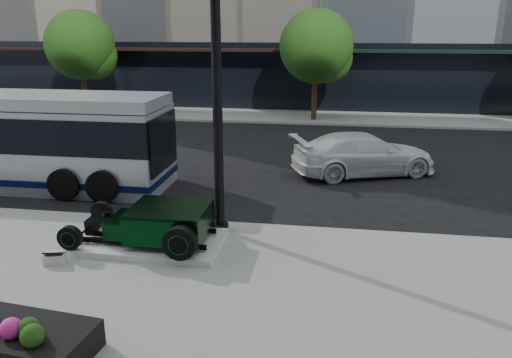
% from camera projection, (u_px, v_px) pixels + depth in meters
% --- Properties ---
extents(ground, '(120.00, 120.00, 0.00)m').
position_uv_depth(ground, '(259.00, 201.00, 14.66)').
color(ground, black).
rests_on(ground, ground).
extents(sidewalk_far, '(70.00, 4.00, 0.12)m').
position_uv_depth(sidewalk_far, '(296.00, 117.00, 27.86)').
color(sidewalk_far, gray).
rests_on(sidewalk_far, ground).
extents(street_trees, '(29.80, 3.80, 5.70)m').
position_uv_depth(street_trees, '(319.00, 49.00, 25.72)').
color(street_trees, black).
rests_on(street_trees, sidewalk_far).
extents(display_plinth, '(3.40, 1.80, 0.15)m').
position_uv_depth(display_plinth, '(148.00, 242.00, 11.42)').
color(display_plinth, silver).
rests_on(display_plinth, sidewalk_near).
extents(hot_rod, '(3.22, 2.00, 0.81)m').
position_uv_depth(hot_rod, '(161.00, 222.00, 11.22)').
color(hot_rod, black).
rests_on(hot_rod, display_plinth).
extents(info_plaque, '(0.46, 0.39, 0.31)m').
position_uv_depth(info_plaque, '(54.00, 258.00, 10.53)').
color(info_plaque, silver).
rests_on(info_plaque, sidewalk_near).
extents(lamppost, '(0.41, 0.41, 7.45)m').
position_uv_depth(lamppost, '(217.00, 89.00, 11.26)').
color(lamppost, black).
rests_on(lamppost, sidewalk_near).
extents(flower_planter, '(2.38, 1.38, 0.74)m').
position_uv_depth(flower_planter, '(18.00, 338.00, 7.57)').
color(flower_planter, black).
rests_on(flower_planter, sidewalk_near).
extents(white_sedan, '(5.33, 3.66, 1.43)m').
position_uv_depth(white_sedan, '(364.00, 154.00, 17.13)').
color(white_sedan, white).
rests_on(white_sedan, ground).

